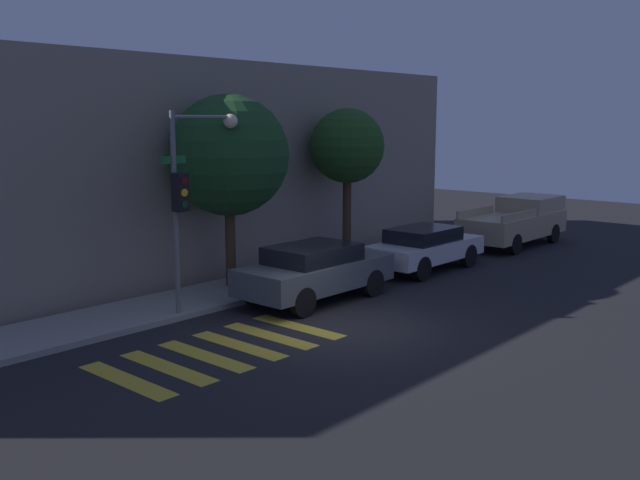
# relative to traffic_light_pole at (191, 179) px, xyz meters

# --- Properties ---
(ground_plane) EXTENTS (60.00, 60.00, 0.00)m
(ground_plane) POSITION_rel_traffic_light_pole_xyz_m (1.56, -3.37, -3.32)
(ground_plane) COLOR black
(sidewalk) EXTENTS (26.00, 2.28, 0.14)m
(sidewalk) POSITION_rel_traffic_light_pole_xyz_m (1.56, 0.97, -3.25)
(sidewalk) COLOR gray
(sidewalk) RESTS_ON ground
(building_row) EXTENTS (26.00, 6.00, 6.44)m
(building_row) POSITION_rel_traffic_light_pole_xyz_m (1.56, 5.51, -0.09)
(building_row) COLOR gray
(building_row) RESTS_ON ground
(crosswalk) EXTENTS (5.02, 2.60, 0.00)m
(crosswalk) POSITION_rel_traffic_light_pole_xyz_m (-1.36, -2.57, -3.31)
(crosswalk) COLOR gold
(crosswalk) RESTS_ON ground
(traffic_light_pole) EXTENTS (2.30, 0.56, 4.92)m
(traffic_light_pole) POSITION_rel_traffic_light_pole_xyz_m (0.00, 0.00, 0.00)
(traffic_light_pole) COLOR slate
(traffic_light_pole) RESTS_ON ground
(sedan_near_corner) EXTENTS (4.44, 1.89, 1.50)m
(sedan_near_corner) POSITION_rel_traffic_light_pole_xyz_m (2.96, -1.27, -2.50)
(sedan_near_corner) COLOR #4C5156
(sedan_near_corner) RESTS_ON ground
(sedan_middle) EXTENTS (4.37, 1.79, 1.37)m
(sedan_middle) POSITION_rel_traffic_light_pole_xyz_m (8.14, -1.27, -2.56)
(sedan_middle) COLOR silver
(sedan_middle) RESTS_ON ground
(pickup_truck) EXTENTS (5.21, 2.02, 1.77)m
(pickup_truck) POSITION_rel_traffic_light_pole_xyz_m (14.42, -1.27, -2.40)
(pickup_truck) COLOR tan
(pickup_truck) RESTS_ON ground
(tree_near_corner) EXTENTS (3.29, 3.29, 5.41)m
(tree_near_corner) POSITION_rel_traffic_light_pole_xyz_m (2.28, 1.26, 0.43)
(tree_near_corner) COLOR #42301E
(tree_near_corner) RESTS_ON ground
(tree_midblock) EXTENTS (2.42, 2.42, 5.09)m
(tree_midblock) POSITION_rel_traffic_light_pole_xyz_m (7.34, 1.26, 0.52)
(tree_midblock) COLOR #42301E
(tree_midblock) RESTS_ON ground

